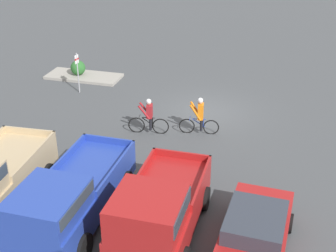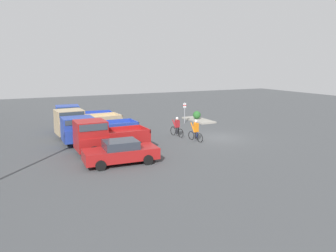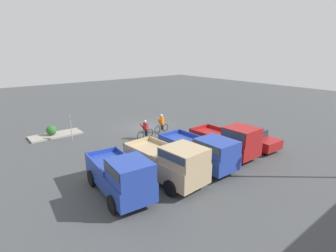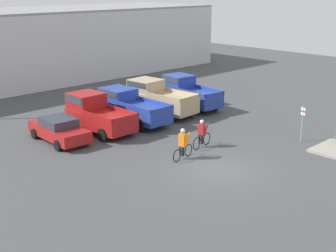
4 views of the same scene
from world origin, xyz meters
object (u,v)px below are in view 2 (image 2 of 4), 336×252
object	(u,v)px
cyclist_1	(196,130)
fire_lane_sign	(185,111)
pickup_truck_0	(105,136)
sedan_0	(121,152)
pickup_truck_3	(80,117)
pickup_truck_2	(84,122)
cyclist_0	(177,127)
pickup_truck_1	(94,129)
shrub	(197,115)

from	to	relation	value
cyclist_1	fire_lane_sign	size ratio (longest dim) A/B	0.81
pickup_truck_0	sedan_0	bearing A→B (deg)	-176.01
pickup_truck_3	fire_lane_sign	distance (m)	10.27
pickup_truck_2	fire_lane_sign	xyz separation A→B (m)	(1.82, -10.44, 0.10)
pickup_truck_2	pickup_truck_3	distance (m)	2.88
pickup_truck_0	pickup_truck_2	xyz separation A→B (m)	(5.58, 0.27, 0.04)
cyclist_1	pickup_truck_2	bearing A→B (deg)	55.18
pickup_truck_2	pickup_truck_3	world-z (taller)	pickup_truck_2
cyclist_0	fire_lane_sign	bearing A→B (deg)	-34.77
cyclist_0	fire_lane_sign	distance (m)	6.05
pickup_truck_1	cyclist_1	xyz separation A→B (m)	(-2.48, -7.36, -0.27)
pickup_truck_0	shrub	distance (m)	14.85
pickup_truck_3	fire_lane_sign	xyz separation A→B (m)	(-1.05, -10.21, 0.12)
fire_lane_sign	pickup_truck_2	bearing A→B (deg)	99.90
pickup_truck_2	cyclist_0	world-z (taller)	pickup_truck_2
pickup_truck_1	pickup_truck_0	bearing A→B (deg)	-178.45
pickup_truck_2	cyclist_0	xyz separation A→B (m)	(-3.13, -7.00, -0.41)
pickup_truck_0	cyclist_0	world-z (taller)	pickup_truck_0
pickup_truck_1	cyclist_0	distance (m)	6.83
pickup_truck_1	cyclist_1	world-z (taller)	pickup_truck_1
cyclist_1	cyclist_0	bearing A→B (deg)	14.46
pickup_truck_0	pickup_truck_1	size ratio (longest dim) A/B	0.88
pickup_truck_2	pickup_truck_3	size ratio (longest dim) A/B	1.05
pickup_truck_3	fire_lane_sign	size ratio (longest dim) A/B	2.35
pickup_truck_3	sedan_0	bearing A→B (deg)	-178.80
sedan_0	pickup_truck_1	xyz separation A→B (m)	(5.60, 0.27, 0.40)
sedan_0	pickup_truck_0	world-z (taller)	pickup_truck_0
fire_lane_sign	cyclist_0	bearing A→B (deg)	145.23
shrub	pickup_truck_0	bearing A→B (deg)	124.56
pickup_truck_0	pickup_truck_1	bearing A→B (deg)	1.55
pickup_truck_3	shrub	xyz separation A→B (m)	(-0.03, -12.26, -0.62)
sedan_0	shrub	distance (m)	16.44
sedan_0	cyclist_0	bearing A→B (deg)	-51.27
cyclist_1	pickup_truck_3	bearing A→B (deg)	42.03
shrub	pickup_truck_1	bearing A→B (deg)	114.54
cyclist_1	fire_lane_sign	bearing A→B (deg)	-22.20
pickup_truck_1	shrub	distance (m)	13.53
fire_lane_sign	shrub	bearing A→B (deg)	-63.54
cyclist_1	shrub	world-z (taller)	cyclist_1
pickup_truck_2	cyclist_1	world-z (taller)	pickup_truck_2
pickup_truck_1	shrub	xyz separation A→B (m)	(5.61, -12.30, -0.55)
sedan_0	pickup_truck_3	size ratio (longest dim) A/B	0.89
pickup_truck_1	shrub	bearing A→B (deg)	-65.46
shrub	pickup_truck_3	bearing A→B (deg)	89.86
pickup_truck_3	shrub	size ratio (longest dim) A/B	6.05
cyclist_0	cyclist_1	xyz separation A→B (m)	(-2.13, -0.55, 0.05)
pickup_truck_3	cyclist_1	world-z (taller)	pickup_truck_3
pickup_truck_3	fire_lane_sign	world-z (taller)	pickup_truck_3
pickup_truck_0	pickup_truck_3	size ratio (longest dim) A/B	0.97
sedan_0	pickup_truck_2	bearing A→B (deg)	3.17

